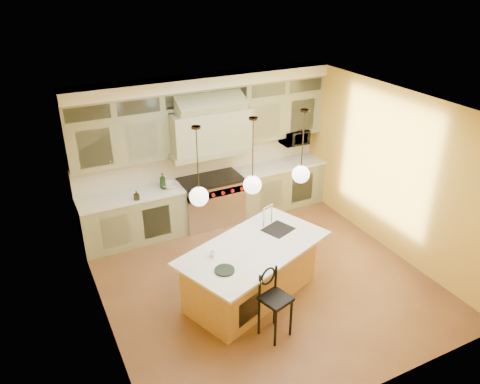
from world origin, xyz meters
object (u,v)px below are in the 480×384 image
counter_stool (274,300)px  kitchen_island (252,270)px  microwave (294,137)px  range (211,200)px

counter_stool → kitchen_island: bearing=66.2°
microwave → kitchen_island: bearing=-132.7°
range → counter_stool: 3.31m
kitchen_island → microwave: bearing=26.6°
kitchen_island → microwave: 3.54m
range → microwave: bearing=3.1°
range → counter_stool: (-0.48, -3.28, 0.11)m
range → microwave: microwave is taller
microwave → counter_stool: bearing=-125.7°
range → microwave: (1.95, 0.11, 0.96)m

